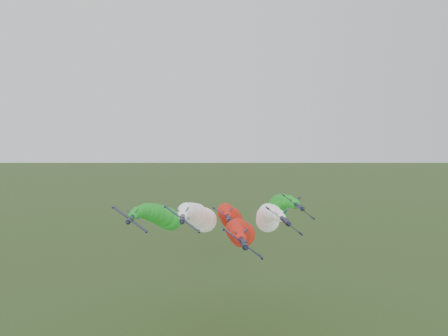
{
  "coord_description": "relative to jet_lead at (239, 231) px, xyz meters",
  "views": [
    {
      "loc": [
        -10.6,
        -95.95,
        61.54
      ],
      "look_at": [
        -3.86,
        -1.89,
        54.58
      ],
      "focal_mm": 35.0,
      "sensor_mm": 36.0,
      "label": 1
    }
  ],
  "objects": [
    {
      "name": "jet_lead",
      "position": [
        0.0,
        0.0,
        0.0
      ],
      "size": [
        14.01,
        64.13,
        18.03
      ],
      "rotation": [
        0.0,
        0.66,
        0.0
      ],
      "color": "black",
      "rests_on": "ground"
    },
    {
      "name": "jet_inner_left",
      "position": [
        -11.16,
        13.75,
        1.91
      ],
      "size": [
        14.09,
        64.22,
        18.11
      ],
      "rotation": [
        0.0,
        0.66,
        0.0
      ],
      "color": "black",
      "rests_on": "ground"
    },
    {
      "name": "jet_inner_right",
      "position": [
        9.94,
        10.37,
        1.9
      ],
      "size": [
        13.3,
        63.42,
        17.31
      ],
      "rotation": [
        0.0,
        0.66,
        0.0
      ],
      "color": "black",
      "rests_on": "ground"
    },
    {
      "name": "jet_outer_left",
      "position": [
        -22.64,
        17.05,
        1.42
      ],
      "size": [
        13.49,
        63.62,
        17.51
      ],
      "rotation": [
        0.0,
        0.66,
        0.0
      ],
      "color": "black",
      "rests_on": "ground"
    },
    {
      "name": "jet_outer_right",
      "position": [
        15.29,
        20.51,
        3.21
      ],
      "size": [
        13.49,
        63.62,
        17.51
      ],
      "rotation": [
        0.0,
        0.66,
        0.0
      ],
      "color": "black",
      "rests_on": "ground"
    },
    {
      "name": "jet_trail",
      "position": [
        -0.46,
        26.94,
        -0.57
      ],
      "size": [
        13.67,
        63.8,
        17.69
      ],
      "rotation": [
        0.0,
        0.66,
        0.0
      ],
      "color": "black",
      "rests_on": "ground"
    }
  ]
}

